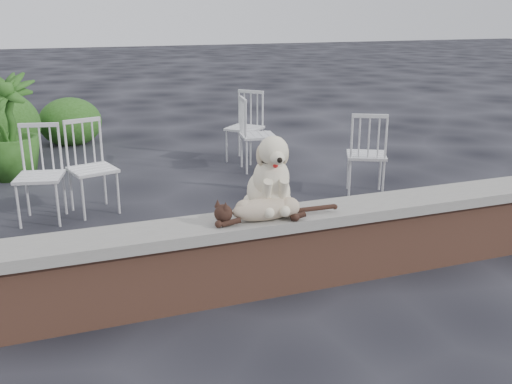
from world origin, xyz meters
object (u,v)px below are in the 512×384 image
object	(u,v)px
dog	(269,172)
potted_plant_b	(9,127)
cat	(266,207)
chair_c	(366,153)
chair_a	(92,168)
chair_e	(258,134)
chair_b	(39,175)
chair_d	(245,127)

from	to	relation	value
dog	potted_plant_b	world-z (taller)	potted_plant_b
dog	cat	bearing A→B (deg)	-111.23
chair_c	chair_a	world-z (taller)	same
chair_e	chair_b	bearing A→B (deg)	120.32
chair_e	chair_b	world-z (taller)	same
dog	chair_e	distance (m)	3.28
cat	chair_c	xyz separation A→B (m)	(1.92, 1.84, -0.20)
chair_d	potted_plant_b	bearing A→B (deg)	-136.79
cat	chair_d	world-z (taller)	chair_d
chair_a	dog	bearing A→B (deg)	-78.38
chair_d	chair_a	bearing A→B (deg)	-98.68
chair_b	potted_plant_b	size ratio (longest dim) A/B	0.74
dog	chair_b	xyz separation A→B (m)	(-1.56, 2.03, -0.41)
chair_e	potted_plant_b	size ratio (longest dim) A/B	0.74
chair_d	potted_plant_b	xyz separation A→B (m)	(-2.94, 0.20, 0.16)
chair_c	potted_plant_b	size ratio (longest dim) A/B	0.74
dog	chair_d	xyz separation A→B (m)	(1.08, 3.59, -0.41)
chair_e	chair_c	bearing A→B (deg)	-142.26
dog	potted_plant_b	distance (m)	4.22
cat	chair_b	size ratio (longest dim) A/B	1.16
chair_d	chair_e	world-z (taller)	same
chair_e	chair_d	bearing A→B (deg)	8.73
potted_plant_b	chair_c	bearing A→B (deg)	-29.40
chair_a	potted_plant_b	distance (m)	1.85
chair_a	chair_b	bearing A→B (deg)	176.21
chair_b	chair_a	size ratio (longest dim) A/B	1.00
chair_e	chair_a	size ratio (longest dim) A/B	1.00
chair_e	chair_c	distance (m)	1.58
chair_a	potted_plant_b	world-z (taller)	potted_plant_b
chair_c	chair_b	bearing A→B (deg)	21.28
chair_c	chair_e	bearing A→B (deg)	-34.07
chair_b	chair_c	bearing A→B (deg)	7.04
cat	chair_a	bearing A→B (deg)	120.05
chair_a	chair_c	bearing A→B (deg)	-23.37
chair_e	potted_plant_b	xyz separation A→B (m)	(-2.94, 0.71, 0.16)
chair_b	potted_plant_b	bearing A→B (deg)	112.66
chair_b	chair_c	xyz separation A→B (m)	(3.40, -0.34, 0.00)
chair_d	chair_b	size ratio (longest dim) A/B	1.00
chair_d	chair_e	bearing A→B (deg)	-43.04
dog	potted_plant_b	size ratio (longest dim) A/B	0.47
potted_plant_b	chair_b	bearing A→B (deg)	-80.08
cat	dog	bearing A→B (deg)	68.77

